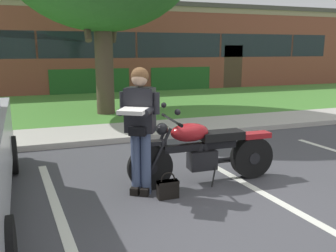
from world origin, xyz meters
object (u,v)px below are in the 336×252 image
(rider_person, at_px, (140,121))
(brick_building, at_px, (112,48))
(hedge_left, at_px, (89,79))
(motorcycle, at_px, (209,151))
(hedge_center_left, at_px, (178,76))
(handbag, at_px, (168,188))

(rider_person, height_order, brick_building, brick_building)
(rider_person, relative_size, hedge_left, 0.50)
(motorcycle, xyz_separation_m, hedge_center_left, (3.80, 11.28, 0.17))
(motorcycle, relative_size, handbag, 6.23)
(handbag, bearing_deg, hedge_left, 88.11)
(rider_person, height_order, hedge_center_left, rider_person)
(rider_person, xyz_separation_m, brick_building, (2.74, 16.78, 1.00))
(hedge_left, bearing_deg, motorcycle, -88.11)
(handbag, distance_m, brick_building, 17.32)
(handbag, bearing_deg, motorcycle, 24.48)
(hedge_left, height_order, brick_building, brick_building)
(hedge_left, bearing_deg, rider_person, -93.42)
(hedge_center_left, distance_m, brick_building, 5.98)
(handbag, xyz_separation_m, hedge_left, (0.38, 11.62, 0.51))
(hedge_left, distance_m, hedge_center_left, 4.17)
(motorcycle, relative_size, hedge_left, 0.66)
(hedge_left, relative_size, hedge_center_left, 1.16)
(handbag, distance_m, hedge_left, 11.64)
(handbag, bearing_deg, brick_building, 81.84)
(motorcycle, xyz_separation_m, handbag, (-0.75, -0.34, -0.34))
(motorcycle, relative_size, hedge_center_left, 0.77)
(rider_person, bearing_deg, brick_building, 80.72)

